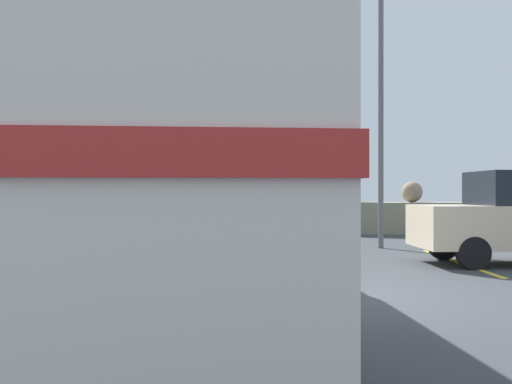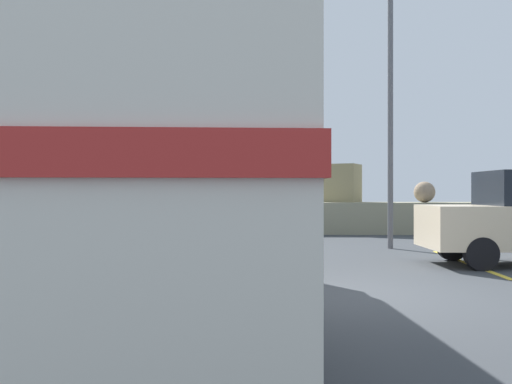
% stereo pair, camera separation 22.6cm
% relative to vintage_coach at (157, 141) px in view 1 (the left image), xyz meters
% --- Properties ---
extents(ground, '(32.00, 26.00, 0.02)m').
position_rel_vintage_coach_xyz_m(ground, '(2.32, 1.60, -2.04)').
color(ground, '#373B3F').
extents(breakwater, '(31.36, 2.43, 2.46)m').
position_rel_vintage_coach_xyz_m(breakwater, '(2.24, 13.42, -1.31)').
color(breakwater, gray).
rests_on(breakwater, ground).
extents(vintage_coach, '(3.18, 8.77, 3.70)m').
position_rel_vintage_coach_xyz_m(vintage_coach, '(0.00, 0.00, 0.00)').
color(vintage_coach, black).
rests_on(vintage_coach, ground).
extents(lamp_post, '(0.92, 0.65, 7.10)m').
position_rel_vintage_coach_xyz_m(lamp_post, '(4.27, 7.95, 1.91)').
color(lamp_post, '#5B5B60').
rests_on(lamp_post, ground).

